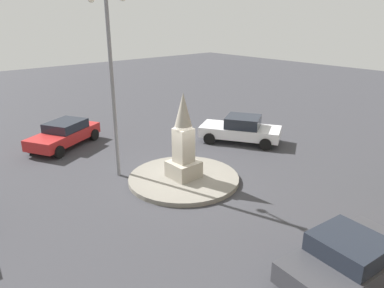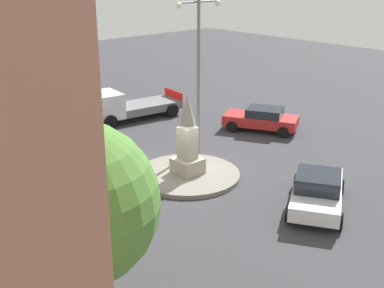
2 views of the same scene
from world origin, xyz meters
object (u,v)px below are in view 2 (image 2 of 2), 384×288
at_px(streetlamp, 198,61).
at_px(truck_white_parked_left, 123,106).
at_px(car_white_waiting, 317,190).
at_px(tree_near_wall, 76,205).
at_px(car_red_passing, 262,119).
at_px(monument, 188,141).
at_px(car_dark_grey_approaching, 15,210).

height_order(streetlamp, truck_white_parked_left, streetlamp).
relative_size(car_white_waiting, truck_white_parked_left, 0.76).
height_order(streetlamp, tree_near_wall, streetlamp).
relative_size(car_red_passing, truck_white_parked_left, 0.73).
distance_m(monument, streetlamp, 4.25).
xyz_separation_m(car_red_passing, car_dark_grey_approaching, (15.38, 1.32, 0.01)).
relative_size(monument, car_white_waiting, 0.78).
height_order(car_red_passing, tree_near_wall, tree_near_wall).
xyz_separation_m(car_red_passing, car_white_waiting, (5.83, 7.80, 0.03)).
relative_size(truck_white_parked_left, tree_near_wall, 1.03).
height_order(streetlamp, car_dark_grey_approaching, streetlamp).
height_order(car_dark_grey_approaching, tree_near_wall, tree_near_wall).
distance_m(streetlamp, car_dark_grey_approaching, 10.94).
distance_m(car_white_waiting, car_dark_grey_approaching, 11.54).
distance_m(car_red_passing, car_dark_grey_approaching, 15.43).
bearing_deg(tree_near_wall, monument, -144.55).
distance_m(truck_white_parked_left, tree_near_wall, 19.79).
xyz_separation_m(streetlamp, car_white_waiting, (0.56, 7.55, -4.01)).
distance_m(streetlamp, car_white_waiting, 8.57).
relative_size(streetlamp, car_red_passing, 1.74).
relative_size(car_white_waiting, tree_near_wall, 0.78).
height_order(car_white_waiting, truck_white_parked_left, truck_white_parked_left).
xyz_separation_m(car_red_passing, truck_white_parked_left, (4.85, -7.06, 0.21)).
bearing_deg(car_red_passing, truck_white_parked_left, -55.50).
relative_size(monument, tree_near_wall, 0.61).
xyz_separation_m(monument, streetlamp, (-2.36, -1.84, 3.01)).
distance_m(car_red_passing, car_white_waiting, 9.73).
bearing_deg(tree_near_wall, car_red_passing, -152.92).
bearing_deg(car_white_waiting, tree_near_wall, 3.77).
xyz_separation_m(car_white_waiting, tree_near_wall, (10.82, 0.71, 3.36)).
bearing_deg(truck_white_parked_left, car_white_waiting, 86.24).
bearing_deg(tree_near_wall, truck_white_parked_left, -127.16).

